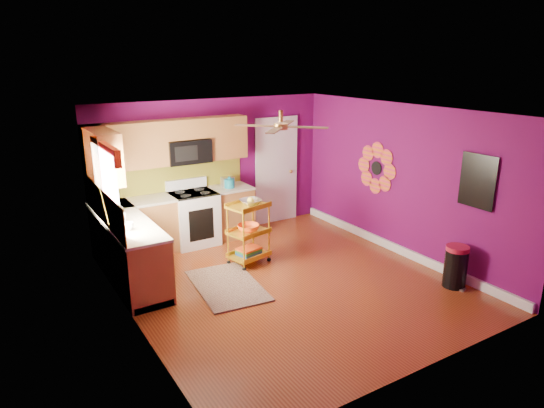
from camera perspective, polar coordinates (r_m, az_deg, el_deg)
ground at (r=7.28m, az=1.81°, el=-9.16°), size 5.00×5.00×0.00m
room_envelope at (r=6.74m, az=2.13°, el=3.47°), size 4.54×5.04×2.52m
lower_cabinets at (r=8.10m, az=-13.39°, el=-3.53°), size 2.81×2.31×0.94m
electric_range at (r=8.65m, az=-9.18°, el=-1.60°), size 0.76×0.66×1.13m
upper_cabinetry at (r=8.10m, az=-14.16°, el=6.46°), size 2.80×2.30×1.26m
left_window at (r=6.80m, az=-19.01°, el=3.58°), size 0.08×1.35×1.08m
panel_door at (r=9.59m, az=0.50°, el=3.83°), size 0.95×0.11×2.15m
right_wall_art at (r=7.96m, az=16.84°, el=3.45°), size 0.04×2.74×1.04m
ceiling_fan at (r=6.77m, az=1.05°, el=9.20°), size 1.01×1.01×0.26m
shag_rug at (r=7.18m, az=-5.30°, el=-9.52°), size 1.03×1.51×0.02m
rolling_cart at (r=7.72m, az=-2.73°, el=-3.06°), size 0.69×0.57×1.10m
trash_can at (r=7.50m, az=20.79°, el=-6.89°), size 0.41×0.41×0.62m
teal_kettle at (r=8.74m, az=-5.02°, el=2.45°), size 0.18×0.18×0.21m
toaster at (r=8.83m, az=-5.24°, el=2.62°), size 0.22×0.15×0.18m
soap_bottle_a at (r=7.25m, az=-17.26°, el=-1.21°), size 0.09×0.09×0.20m
soap_bottle_b at (r=7.64m, az=-17.57°, el=-0.44°), size 0.13×0.13×0.17m
counter_dish at (r=7.82m, az=-18.17°, el=-0.51°), size 0.24×0.24×0.06m
counter_cup at (r=6.88m, az=-16.52°, el=-2.52°), size 0.13×0.13×0.11m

